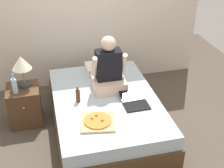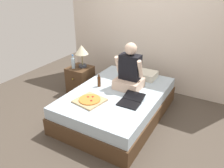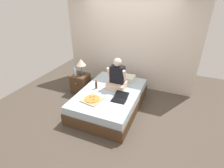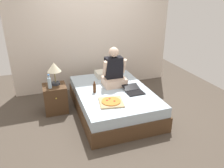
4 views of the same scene
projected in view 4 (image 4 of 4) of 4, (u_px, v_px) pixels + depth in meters
The scene contains 11 objects.
ground_plane at pixel (113, 111), 4.43m from camera, with size 5.80×5.80×0.00m, color #4C4238.
wall_back at pixel (94, 36), 5.14m from camera, with size 3.80×0.12×2.50m, color beige.
bed at pixel (113, 101), 4.34m from camera, with size 1.41×2.04×0.47m.
nightstand_left at pixel (55, 98), 4.34m from camera, with size 0.44×0.47×0.55m.
lamp_on_left_nightstand at pixel (54, 69), 4.15m from camera, with size 0.26×0.26×0.45m.
water_bottle at pixel (49, 83), 4.08m from camera, with size 0.07×0.07×0.28m.
pillow at pixel (107, 74), 4.91m from camera, with size 0.52×0.34×0.12m, color silver.
person_seated at pixel (114, 72), 4.36m from camera, with size 0.47×0.40×0.78m.
laptop at pixel (134, 91), 4.15m from camera, with size 0.33×0.42×0.07m.
pizza_box at pixel (111, 102), 3.75m from camera, with size 0.46×0.46×0.05m.
beer_bottle_on_bed at pixel (94, 88), 4.11m from camera, with size 0.06×0.06×0.22m.
Camera 4 is at (-1.28, -3.64, 2.25)m, focal length 35.00 mm.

